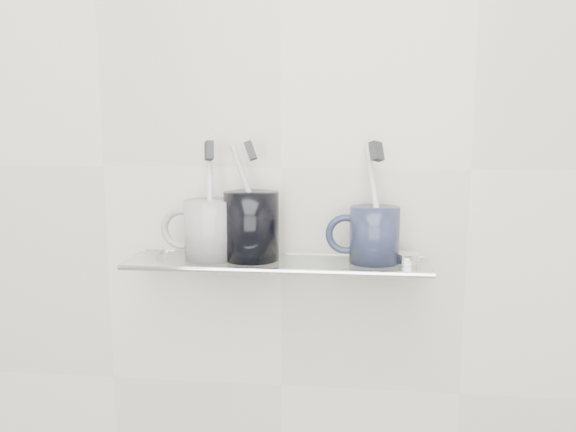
# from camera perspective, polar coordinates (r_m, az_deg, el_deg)

# --- Properties ---
(wall_back) EXTENTS (2.50, 0.00, 2.50)m
(wall_back) POSITION_cam_1_polar(r_m,az_deg,el_deg) (0.97, -0.73, 4.94)
(wall_back) COLOR beige
(wall_back) RESTS_ON ground
(shelf_glass) EXTENTS (0.50, 0.12, 0.01)m
(shelf_glass) POSITION_cam_1_polar(r_m,az_deg,el_deg) (0.94, -1.16, -4.77)
(shelf_glass) COLOR silver
(shelf_glass) RESTS_ON wall_back
(shelf_rail) EXTENTS (0.50, 0.01, 0.01)m
(shelf_rail) POSITION_cam_1_polar(r_m,az_deg,el_deg) (0.88, -1.62, -5.63)
(shelf_rail) COLOR silver
(shelf_rail) RESTS_ON shelf_glass
(bracket_left) EXTENTS (0.02, 0.03, 0.02)m
(bracket_left) POSITION_cam_1_polar(r_m,az_deg,el_deg) (1.03, -12.54, -4.35)
(bracket_left) COLOR silver
(bracket_left) RESTS_ON wall_back
(bracket_right) EXTENTS (0.02, 0.03, 0.02)m
(bracket_right) POSITION_cam_1_polar(r_m,az_deg,el_deg) (0.98, 11.49, -4.96)
(bracket_right) COLOR silver
(bracket_right) RESTS_ON wall_back
(mug_left) EXTENTS (0.12, 0.12, 0.10)m
(mug_left) POSITION_cam_1_polar(r_m,az_deg,el_deg) (0.95, -7.84, -1.35)
(mug_left) COLOR white
(mug_left) RESTS_ON shelf_glass
(mug_left_handle) EXTENTS (0.07, 0.01, 0.07)m
(mug_left_handle) POSITION_cam_1_polar(r_m,az_deg,el_deg) (0.96, -10.76, -1.28)
(mug_left_handle) COLOR white
(mug_left_handle) RESTS_ON mug_left
(toothbrush_left) EXTENTS (0.02, 0.06, 0.19)m
(toothbrush_left) POSITION_cam_1_polar(r_m,az_deg,el_deg) (0.94, -7.91, 1.73)
(toothbrush_left) COLOR silver
(toothbrush_left) RESTS_ON mug_left
(bristles_left) EXTENTS (0.02, 0.03, 0.03)m
(bristles_left) POSITION_cam_1_polar(r_m,az_deg,el_deg) (0.94, -8.02, 6.60)
(bristles_left) COLOR #2C2D30
(bristles_left) RESTS_ON toothbrush_left
(mug_center) EXTENTS (0.10, 0.10, 0.11)m
(mug_center) POSITION_cam_1_polar(r_m,az_deg,el_deg) (0.93, -3.74, -1.01)
(mug_center) COLOR black
(mug_center) RESTS_ON shelf_glass
(mug_center_handle) EXTENTS (0.08, 0.01, 0.08)m
(mug_center_handle) POSITION_cam_1_polar(r_m,az_deg,el_deg) (0.94, -6.85, -0.94)
(mug_center_handle) COLOR black
(mug_center_handle) RESTS_ON mug_center
(toothbrush_center) EXTENTS (0.07, 0.03, 0.18)m
(toothbrush_center) POSITION_cam_1_polar(r_m,az_deg,el_deg) (0.93, -3.77, 1.69)
(toothbrush_center) COLOR #A7ABB4
(toothbrush_center) RESTS_ON mug_center
(bristles_center) EXTENTS (0.02, 0.03, 0.04)m
(bristles_center) POSITION_cam_1_polar(r_m,az_deg,el_deg) (0.92, -3.82, 6.63)
(bristles_center) COLOR #2C2D30
(bristles_center) RESTS_ON toothbrush_center
(mug_right) EXTENTS (0.08, 0.08, 0.09)m
(mug_right) POSITION_cam_1_polar(r_m,az_deg,el_deg) (0.92, 8.78, -1.90)
(mug_right) COLOR #1B1E39
(mug_right) RESTS_ON shelf_glass
(mug_right_handle) EXTENTS (0.07, 0.01, 0.07)m
(mug_right_handle) POSITION_cam_1_polar(r_m,az_deg,el_deg) (0.92, 5.89, -1.85)
(mug_right_handle) COLOR #1B1E39
(mug_right_handle) RESTS_ON mug_right
(toothbrush_right) EXTENTS (0.04, 0.08, 0.18)m
(toothbrush_right) POSITION_cam_1_polar(r_m,az_deg,el_deg) (0.92, 8.86, 1.50)
(toothbrush_right) COLOR silver
(toothbrush_right) RESTS_ON mug_right
(bristles_right) EXTENTS (0.03, 0.03, 0.04)m
(bristles_right) POSITION_cam_1_polar(r_m,az_deg,el_deg) (0.91, 8.98, 6.51)
(bristles_right) COLOR #2C2D30
(bristles_right) RESTS_ON toothbrush_right
(chrome_cap) EXTENTS (0.04, 0.04, 0.02)m
(chrome_cap) POSITION_cam_1_polar(r_m,az_deg,el_deg) (0.94, 12.06, -4.21)
(chrome_cap) COLOR silver
(chrome_cap) RESTS_ON shelf_glass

